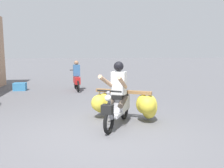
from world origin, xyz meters
The scene contains 4 objects.
ground_plane centered at (0.00, 0.00, 0.00)m, with size 120.00×120.00×0.00m, color slate.
motorbike_main_loaded centered at (0.69, 0.93, 0.50)m, with size 1.82×1.97×1.58m.
motorbike_distant_ahead_left centered at (-0.60, 6.00, 0.57)m, with size 0.51×1.62×1.40m.
produce_crate centered at (-3.24, 6.38, 0.18)m, with size 0.56×0.40×0.36m, color teal.
Camera 1 is at (-0.40, -4.86, 1.82)m, focal length 37.30 mm.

